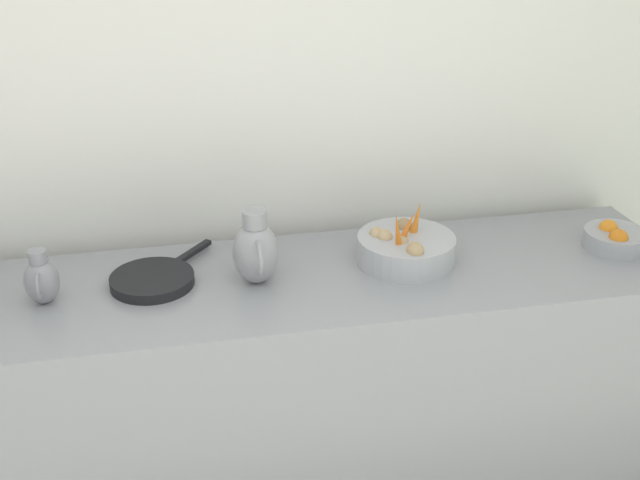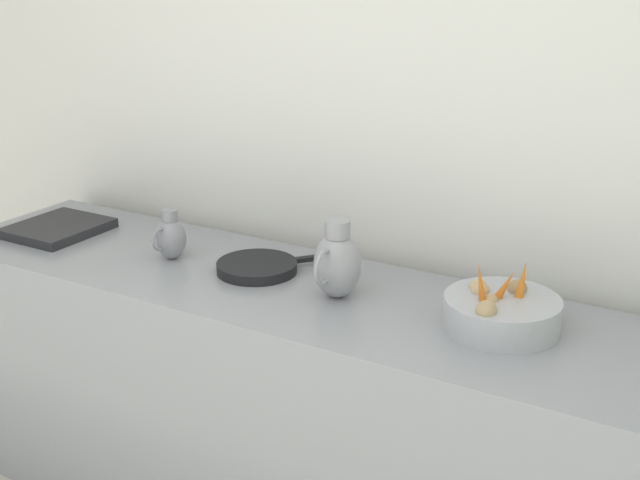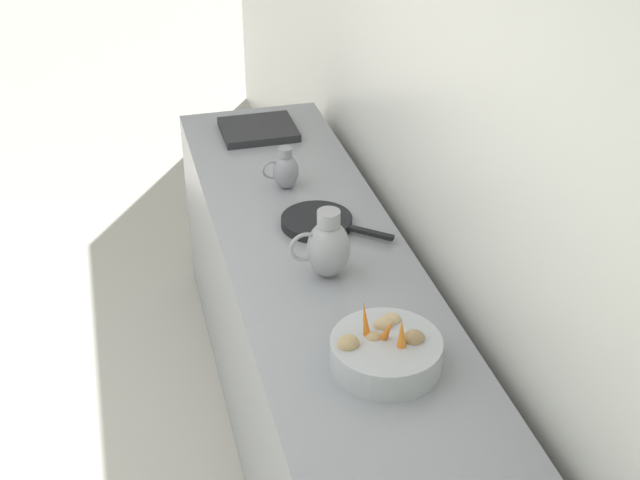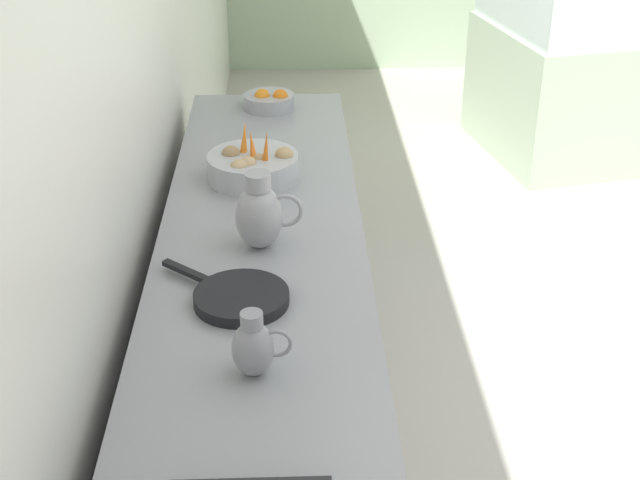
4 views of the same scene
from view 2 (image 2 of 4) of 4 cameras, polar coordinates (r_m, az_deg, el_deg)
name	(u,v)px [view 2 (image 2 of 4)]	position (r m, az deg, el deg)	size (l,w,h in m)	color
tile_wall_left	(544,109)	(2.71, 14.97, 8.60)	(0.10, 8.80, 3.00)	white
prep_counter	(330,423)	(2.87, 0.70, -12.34)	(0.67, 3.00, 0.93)	gray
vegetable_colander	(501,312)	(2.47, 12.20, -4.79)	(0.34, 0.34, 0.21)	#ADAFB5
metal_pitcher_tall	(337,263)	(2.60, 1.15, -1.56)	(0.21, 0.15, 0.25)	#939399
metal_pitcher_short	(171,237)	(2.98, -10.11, 0.21)	(0.15, 0.11, 0.18)	gray
counter_sink_basin	(58,228)	(3.37, -17.36, 0.77)	(0.34, 0.30, 0.04)	#232326
skillet_on_counter	(259,267)	(2.85, -4.20, -1.82)	(0.38, 0.35, 0.03)	black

